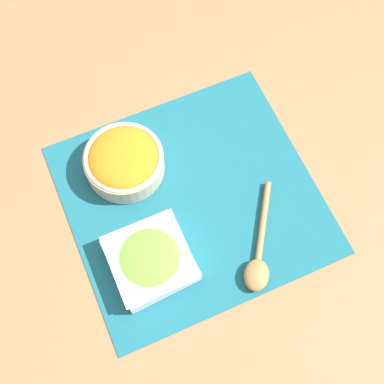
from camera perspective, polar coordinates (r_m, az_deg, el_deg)
The scene contains 5 objects.
ground_plane at distance 1.00m, azimuth 0.00°, elevation -0.76°, with size 3.00×3.00×0.00m, color olive.
placemat at distance 1.00m, azimuth 0.00°, elevation -0.71°, with size 0.45×0.43×0.00m.
carrot_bowl at distance 1.00m, azimuth -7.27°, elevation 3.35°, with size 0.15×0.15×0.06m.
lettuce_bowl at distance 0.93m, azimuth -4.48°, elevation -7.22°, with size 0.14×0.14×0.05m.
wooden_spoon at distance 0.95m, azimuth 7.08°, elevation -7.25°, with size 0.14×0.19×0.02m.
Camera 1 is at (0.15, 0.34, 0.92)m, focal length 50.00 mm.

